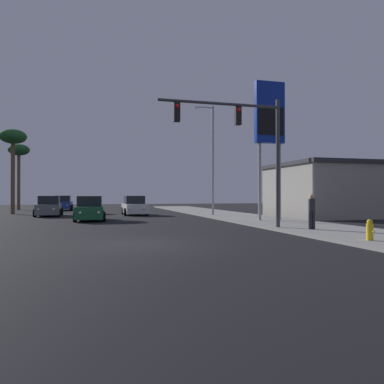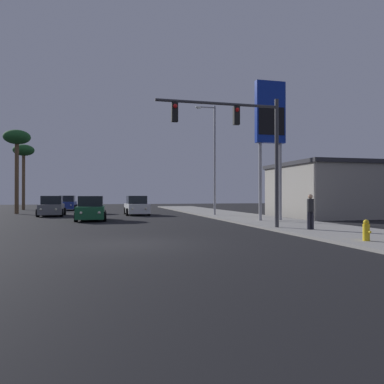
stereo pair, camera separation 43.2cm
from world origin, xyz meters
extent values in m
plane|color=black|center=(0.00, 0.00, 0.00)|extent=(120.00, 120.00, 0.00)
cube|color=gray|center=(9.50, 10.00, 0.06)|extent=(5.00, 60.00, 0.12)
cube|color=gray|center=(18.00, 12.91, 2.00)|extent=(10.00, 8.00, 4.00)
cube|color=#2D2D33|center=(18.00, 12.91, 4.15)|extent=(10.30, 8.30, 0.30)
cube|color=navy|center=(-4.79, 31.98, 0.58)|extent=(1.88, 4.23, 0.80)
cube|color=black|center=(-4.79, 32.13, 1.33)|extent=(1.64, 2.03, 0.70)
cylinder|color=black|center=(-5.69, 30.68, 0.32)|extent=(0.24, 0.64, 0.64)
cylinder|color=black|center=(-3.89, 30.68, 0.32)|extent=(0.24, 0.64, 0.64)
cylinder|color=black|center=(-5.69, 33.28, 0.32)|extent=(0.24, 0.64, 0.64)
cylinder|color=black|center=(-3.89, 33.28, 0.32)|extent=(0.24, 0.64, 0.64)
sphere|color=#F2EACC|center=(-5.35, 29.86, 0.63)|extent=(0.18, 0.18, 0.18)
sphere|color=#F2EACC|center=(-4.24, 29.86, 0.63)|extent=(0.18, 0.18, 0.18)
cube|color=#195933|center=(-1.73, 13.13, 0.58)|extent=(1.90, 4.24, 0.80)
cube|color=black|center=(-1.73, 13.28, 1.33)|extent=(1.65, 2.04, 0.70)
cylinder|color=black|center=(-2.63, 11.83, 0.32)|extent=(0.24, 0.64, 0.64)
cylinder|color=black|center=(-0.83, 11.83, 0.32)|extent=(0.24, 0.64, 0.64)
cylinder|color=black|center=(-2.63, 14.43, 0.32)|extent=(0.24, 0.64, 0.64)
cylinder|color=black|center=(-0.83, 14.43, 0.32)|extent=(0.24, 0.64, 0.64)
sphere|color=#F2EACC|center=(-2.28, 11.01, 0.63)|extent=(0.18, 0.18, 0.18)
sphere|color=#F2EACC|center=(-1.17, 11.01, 0.63)|extent=(0.18, 0.18, 0.18)
cube|color=slate|center=(-5.04, 19.66, 0.58)|extent=(1.93, 4.25, 0.80)
cube|color=black|center=(-5.04, 19.81, 1.33)|extent=(1.66, 2.05, 0.70)
cylinder|color=black|center=(-5.94, 18.36, 0.32)|extent=(0.24, 0.64, 0.64)
cylinder|color=black|center=(-4.14, 18.36, 0.32)|extent=(0.24, 0.64, 0.64)
cylinder|color=black|center=(-5.94, 20.96, 0.32)|extent=(0.24, 0.64, 0.64)
cylinder|color=black|center=(-4.14, 20.96, 0.32)|extent=(0.24, 0.64, 0.64)
sphere|color=#F2EACC|center=(-5.60, 17.54, 0.63)|extent=(0.18, 0.18, 0.18)
sphere|color=#F2EACC|center=(-4.48, 17.54, 0.63)|extent=(0.18, 0.18, 0.18)
cube|color=silver|center=(2.01, 19.53, 0.58)|extent=(1.93, 4.25, 0.80)
cube|color=black|center=(2.01, 19.68, 1.33)|extent=(1.66, 2.05, 0.70)
cylinder|color=black|center=(1.11, 18.23, 0.32)|extent=(0.24, 0.64, 0.64)
cylinder|color=black|center=(2.91, 18.23, 0.32)|extent=(0.24, 0.64, 0.64)
cylinder|color=black|center=(1.11, 20.84, 0.32)|extent=(0.24, 0.64, 0.64)
cylinder|color=black|center=(2.91, 20.84, 0.32)|extent=(0.24, 0.64, 0.64)
sphere|color=#F2EACC|center=(1.46, 17.41, 0.63)|extent=(0.18, 0.18, 0.18)
sphere|color=#F2EACC|center=(2.57, 17.41, 0.63)|extent=(0.18, 0.18, 0.18)
cylinder|color=#38383D|center=(7.59, 3.86, 3.37)|extent=(0.20, 0.20, 6.50)
cylinder|color=#38383D|center=(4.48, 3.86, 6.22)|extent=(6.21, 0.14, 0.14)
cube|color=black|center=(5.41, 3.86, 5.67)|extent=(0.30, 0.24, 0.90)
sphere|color=red|center=(5.41, 3.72, 5.94)|extent=(0.20, 0.20, 0.20)
cube|color=black|center=(2.30, 3.86, 5.67)|extent=(0.30, 0.24, 0.90)
sphere|color=red|center=(2.30, 3.72, 5.94)|extent=(0.20, 0.20, 0.20)
cylinder|color=#99999E|center=(8.08, 15.98, 4.62)|extent=(0.18, 0.18, 9.00)
cylinder|color=#99999E|center=(7.38, 15.98, 8.97)|extent=(1.40, 0.10, 0.10)
ellipsoid|color=silver|center=(6.68, 15.98, 8.92)|extent=(0.50, 0.24, 0.20)
cylinder|color=#99999E|center=(8.88, 8.75, 2.62)|extent=(0.20, 0.20, 5.00)
cylinder|color=#99999E|center=(10.28, 8.75, 2.62)|extent=(0.20, 0.20, 5.00)
cube|color=navy|center=(9.58, 8.75, 7.12)|extent=(2.00, 0.40, 4.00)
cube|color=black|center=(9.58, 8.54, 6.52)|extent=(1.80, 0.03, 1.80)
cylinder|color=gold|center=(8.10, -2.05, 0.42)|extent=(0.24, 0.24, 0.60)
sphere|color=gold|center=(8.10, -2.05, 0.78)|extent=(0.20, 0.20, 0.20)
cylinder|color=gold|center=(8.10, -2.22, 0.45)|extent=(0.08, 0.10, 0.08)
cylinder|color=#23232D|center=(8.49, 2.37, 0.54)|extent=(0.16, 0.16, 0.85)
cylinder|color=#23232D|center=(8.67, 2.37, 0.54)|extent=(0.16, 0.16, 0.85)
cylinder|color=#262628|center=(8.58, 2.37, 1.27)|extent=(0.32, 0.32, 0.60)
sphere|color=tan|center=(8.58, 2.37, 1.68)|extent=(0.22, 0.22, 0.22)
cylinder|color=brown|center=(-9.87, 34.00, 3.28)|extent=(0.36, 0.36, 6.57)
ellipsoid|color=#1E5123|center=(-9.87, 34.00, 7.05)|extent=(2.40, 2.40, 1.32)
cylinder|color=brown|center=(-8.62, 24.00, 3.33)|extent=(0.36, 0.36, 6.66)
ellipsoid|color=#1E5123|center=(-8.62, 24.00, 7.14)|extent=(2.40, 2.40, 1.32)
camera|label=1|loc=(-1.55, -13.39, 1.75)|focal=35.00mm
camera|label=2|loc=(-1.13, -13.50, 1.75)|focal=35.00mm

